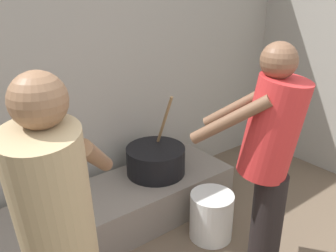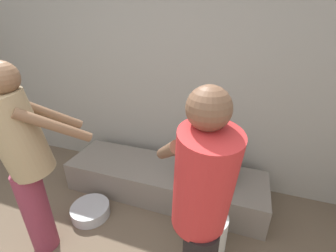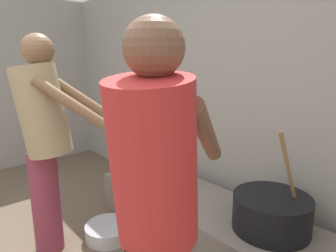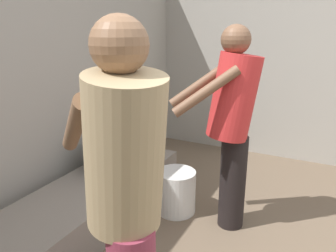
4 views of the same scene
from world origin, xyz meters
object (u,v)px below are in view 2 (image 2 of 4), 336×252
cooking_pot_main (210,166)px  metal_mixing_bowl (91,210)px  cook_in_tan_shirt (25,157)px  cook_in_red_shirt (201,207)px  bucket_white_plastic (207,233)px

cooking_pot_main → metal_mixing_bowl: bearing=-151.1°
metal_mixing_bowl → cook_in_tan_shirt: bearing=-109.6°
cook_in_red_shirt → bucket_white_plastic: cook_in_red_shirt is taller
cooking_pot_main → metal_mixing_bowl: size_ratio=1.83×
cook_in_tan_shirt → cooking_pot_main: bearing=39.0°
cooking_pot_main → bucket_white_plastic: 0.64m
cook_in_tan_shirt → metal_mixing_bowl: bearing=70.4°
cook_in_tan_shirt → bucket_white_plastic: bearing=16.9°
metal_mixing_bowl → cook_in_red_shirt: bearing=-20.6°
cooking_pot_main → cook_in_red_shirt: (0.10, -1.01, 0.43)m
cook_in_tan_shirt → metal_mixing_bowl: (0.14, 0.38, -0.83)m
cook_in_red_shirt → cook_in_tan_shirt: size_ratio=0.98×
cooking_pot_main → cook_in_tan_shirt: cook_in_tan_shirt is taller
bucket_white_plastic → cook_in_tan_shirt: bearing=-163.1°
cook_in_red_shirt → bucket_white_plastic: bearing=90.5°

